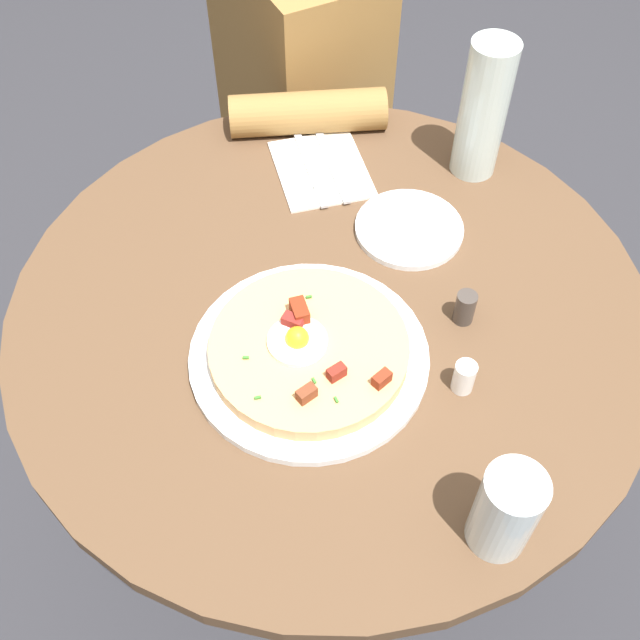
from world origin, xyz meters
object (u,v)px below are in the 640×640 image
Objects in this scene: breakfast_pizza at (309,348)px; bread_plate at (409,229)px; knife at (310,169)px; salt_shaker at (464,377)px; water_glass at (506,511)px; water_bottle at (483,110)px; pepper_shaker at (465,308)px; pizza_plate at (309,356)px; dining_table at (329,373)px; person_seated at (299,141)px; fork at (332,165)px.

breakfast_pizza is 1.60× the size of bread_plate.
breakfast_pizza reaches higher than knife.
water_glass is at bearing -22.56° from salt_shaker.
water_bottle is 4.54× the size of pepper_shaker.
water_glass is (0.63, -0.09, 0.06)m from knife.
water_glass is (0.31, 0.08, 0.06)m from pizza_plate.
dining_table is at bearing -178.68° from water_glass.
dining_table is 4.00× the size of water_bottle.
breakfast_pizza is 5.25× the size of pepper_shaker.
pizza_plate is 1.74× the size of knife.
pepper_shaker is at bearing -36.28° from water_bottle.
water_bottle is 4.80× the size of salt_shaker.
bread_plate is at bearing -8.06° from person_seated.
salt_shaker is (-0.18, 0.08, -0.04)m from water_glass.
pizza_plate is at bearing 160.12° from fork.
fork is 0.35m from pepper_shaker.
pepper_shaker is (0.25, -0.19, -0.09)m from water_bottle.
knife is 0.80× the size of water_bottle.
pizza_plate is 1.93× the size of bread_plate.
bread_plate is at bearing 162.67° from salt_shaker.
knife is 3.86× the size of salt_shaker.
pizza_plate is 2.47× the size of water_glass.
bread_plate is 0.18m from fork.
water_bottle is 0.43m from salt_shaker.
bread_plate reaches higher than dining_table.
dining_table is 7.05× the size of water_glass.
knife is at bearing 153.17° from pizza_plate.
breakfast_pizza is at bearing -129.69° from salt_shaker.
person_seated is 24.34× the size of salt_shaker.
bread_plate reaches higher than knife.
pepper_shaker is (0.36, 0.05, 0.02)m from knife.
person_seated is at bearing 172.22° from pepper_shaker.
water_bottle is at bearing 10.56° from person_seated.
water_glass is (0.99, -0.24, 0.32)m from person_seated.
bread_plate is (-0.14, 0.24, -0.00)m from pizza_plate.
breakfast_pizza is at bearing -165.65° from water_glass.
bread_plate is (0.54, -0.08, 0.26)m from person_seated.
breakfast_pizza is (0.69, -0.32, 0.28)m from person_seated.
knife is at bearing 90.00° from fork.
dining_table is 0.21m from pizza_plate.
pizza_plate is at bearing -99.39° from pepper_shaker.
breakfast_pizza reaches higher than fork.
water_bottle reaches higher than fork.
pepper_shaker reaches higher than dining_table.
dining_table is 0.45m from water_glass.
pepper_shaker is at bearing 80.61° from pizza_plate.
knife is at bearing 159.31° from dining_table.
bread_plate is 3.29× the size of pepper_shaker.
pizza_plate reaches higher than knife.
fork is at bearing 147.85° from pizza_plate.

